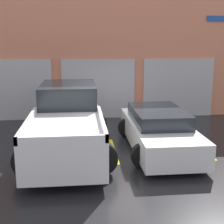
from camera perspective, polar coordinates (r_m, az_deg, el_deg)
ground_plane at (r=10.80m, az=-0.41°, el=-4.79°), size 28.00×28.00×0.00m
shophouse_building at (r=13.58m, az=-1.79°, el=11.22°), size 17.70×0.68×5.87m
pickup_truck at (r=9.62m, az=-8.08°, el=-1.70°), size 2.60×5.48×1.88m
sedan_white at (r=9.69m, az=8.44°, el=-3.32°), size 2.15×4.42×1.25m
parking_stripe_far_left at (r=9.73m, az=-16.19°, el=-7.33°), size 0.12×2.20×0.01m
parking_stripe_left at (r=9.61m, az=0.30°, el=-7.05°), size 0.12×2.20×0.01m
parking_stripe_centre at (r=10.26m, az=15.88°, el=-6.25°), size 0.12×2.20×0.01m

